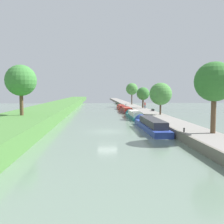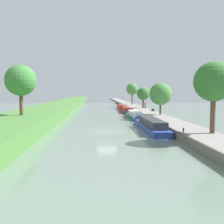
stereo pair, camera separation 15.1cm
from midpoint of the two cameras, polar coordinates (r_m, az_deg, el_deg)
ground_plane at (r=33.51m, az=-0.98°, el=-4.32°), size 160.00×160.00×0.00m
left_grassy_bank at (r=34.97m, az=-20.87°, el=-2.75°), size 8.72×260.00×1.82m
right_towpath at (r=35.15m, az=14.71°, el=-3.32°), size 3.94×260.00×0.90m
stone_quay at (r=34.55m, az=11.40°, el=-3.35°), size 0.25×260.00×0.95m
narrowboat_blue at (r=35.71m, az=8.47°, el=-2.76°), size 2.18×14.85×2.29m
narrowboat_teal at (r=50.63m, az=4.94°, el=-0.67°), size 2.01×12.69×2.07m
narrowboat_maroon at (r=64.16m, az=3.21°, el=0.43°), size 2.07×11.87×2.01m
narrowboat_red at (r=75.43m, az=2.13°, el=1.04°), size 1.95×10.17×1.87m
tree_rightbank_near at (r=28.29m, az=21.77°, el=6.18°), size 4.06×4.06×7.33m
tree_rightbank_midnear at (r=48.35m, az=10.80°, el=3.96°), size 4.12×4.12×5.90m
tree_rightbank_midfar at (r=67.44m, az=6.99°, el=4.04°), size 3.32×3.32×5.37m
tree_rightbank_far at (r=85.26m, az=4.54°, el=5.09°), size 3.88×3.88×7.02m
tree_leftbank_downstream at (r=38.53m, az=-19.50°, el=6.58°), size 4.36×4.36×7.11m
person_walking at (r=65.68m, az=7.42°, el=1.57°), size 0.34×0.34×1.66m
mooring_bollard_near at (r=28.29m, az=15.70°, el=-3.86°), size 0.16×0.16×0.45m
mooring_bollard_far at (r=80.03m, az=3.22°, el=1.68°), size 0.16×0.16×0.45m
park_bench at (r=57.21m, az=9.14°, el=0.58°), size 0.44×1.50×0.47m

